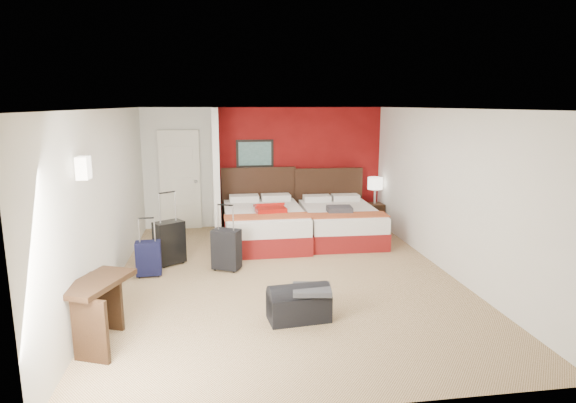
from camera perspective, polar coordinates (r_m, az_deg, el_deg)
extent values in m
plane|color=tan|center=(7.37, -0.27, -8.91)|extent=(6.50, 6.50, 0.00)
cube|color=silver|center=(10.22, -2.82, 4.05)|extent=(5.00, 0.04, 2.50)
cube|color=silver|center=(7.14, -20.58, 0.10)|extent=(0.04, 6.50, 2.50)
cube|color=black|center=(10.11, -3.94, 5.67)|extent=(0.78, 0.03, 0.58)
cube|color=white|center=(5.57, -23.03, 3.68)|extent=(0.12, 0.20, 0.24)
cube|color=maroon|center=(10.30, 1.36, 4.12)|extent=(3.50, 0.04, 2.50)
cube|color=silver|center=(9.54, -8.44, 3.41)|extent=(0.12, 1.20, 2.50)
cube|color=silver|center=(10.19, -12.63, 2.49)|extent=(0.82, 0.06, 2.05)
cube|color=silver|center=(9.11, -2.85, -2.86)|extent=(1.49, 2.11, 0.63)
cube|color=silver|center=(9.38, 6.19, -2.61)|extent=(1.42, 2.00, 0.59)
cube|color=#9E130D|center=(8.94, -2.17, -0.75)|extent=(0.61, 0.79, 0.09)
cube|color=#3D3D42|center=(9.00, 6.09, -0.93)|extent=(0.48, 0.39, 0.11)
cube|color=black|center=(10.44, 10.13, -1.56)|extent=(0.36, 0.36, 0.49)
cylinder|color=white|center=(10.33, 10.24, 1.28)|extent=(0.39, 0.39, 0.56)
cube|color=black|center=(8.07, -13.84, -4.90)|extent=(0.54, 0.48, 0.68)
cube|color=black|center=(7.64, -7.28, -5.81)|extent=(0.49, 0.41, 0.62)
cube|color=black|center=(7.63, -16.15, -6.64)|extent=(0.38, 0.25, 0.51)
cube|color=black|center=(5.94, 1.27, -12.17)|extent=(0.77, 0.46, 0.37)
cube|color=#39393E|center=(5.84, 2.84, -10.34)|extent=(0.50, 0.44, 0.06)
cube|color=black|center=(5.69, -21.47, -12.11)|extent=(0.74, 0.98, 0.73)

